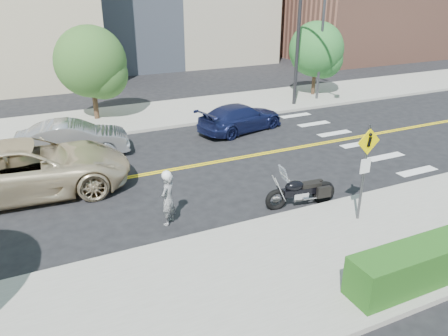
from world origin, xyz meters
name	(u,v)px	position (x,y,z in m)	size (l,w,h in m)	color
ground_plane	(163,171)	(0.00, 0.00, 0.00)	(120.00, 120.00, 0.00)	black
sidewalk_near	(256,279)	(0.00, -7.50, 0.07)	(60.00, 5.00, 0.15)	#9E9B91
sidewalk_far	(120,119)	(0.00, 7.50, 0.07)	(60.00, 5.00, 0.15)	#9E9B91
lamp_post	(322,31)	(12.00, 6.50, 4.15)	(0.16, 0.16, 8.00)	#4C4C51
traffic_light	(309,25)	(10.00, 5.08, 4.67)	(0.28, 4.50, 7.00)	black
pedestrian_sign	(365,164)	(4.20, -6.31, 1.96)	(0.78, 0.08, 3.00)	#4C4C51
motorcyclist	(168,198)	(-1.05, -3.90, 0.87)	(0.71, 0.70, 1.76)	#AFAEB3
motorcycle	(302,185)	(3.27, -4.60, 0.73)	(2.40, 0.73, 1.46)	black
suv	(29,168)	(-4.70, 0.10, 0.94)	(3.14, 6.80, 1.89)	beige
parked_car_silver	(73,139)	(-2.88, 3.18, 0.75)	(1.58, 4.54, 1.50)	#97999E
parked_car_blue	(241,118)	(5.04, 3.24, 0.66)	(1.86, 4.58, 1.33)	navy
tree_far_a	(90,62)	(-1.11, 7.90, 3.10)	(3.59, 3.59, 4.90)	#382619
tree_far_b	(316,49)	(12.45, 7.54, 2.96)	(3.36, 3.36, 4.65)	#382619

